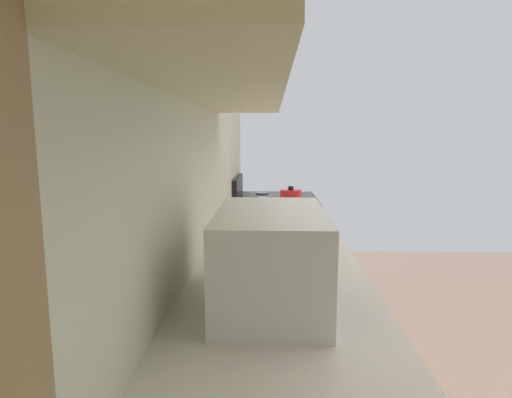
{
  "coord_description": "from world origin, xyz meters",
  "views": [
    {
      "loc": [
        -1.83,
        1.31,
        1.44
      ],
      "look_at": [
        -0.17,
        1.37,
        1.19
      ],
      "focal_mm": 29.27,
      "sensor_mm": 36.0,
      "label": 1
    }
  ],
  "objects_px": {
    "oven_range": "(276,252)",
    "microwave": "(272,257)",
    "bowl": "(294,219)",
    "kettle": "(291,200)"
  },
  "relations": [
    {
      "from": "oven_range",
      "to": "bowl",
      "type": "xyz_separation_m",
      "value": [
        -0.95,
        -0.09,
        0.47
      ]
    },
    {
      "from": "microwave",
      "to": "kettle",
      "type": "xyz_separation_m",
      "value": [
        1.6,
        -0.13,
        -0.07
      ]
    },
    {
      "from": "microwave",
      "to": "bowl",
      "type": "relative_size",
      "value": 3.43
    },
    {
      "from": "microwave",
      "to": "bowl",
      "type": "distance_m",
      "value": 1.21
    },
    {
      "from": "microwave",
      "to": "bowl",
      "type": "bearing_deg",
      "value": -6.15
    },
    {
      "from": "oven_range",
      "to": "microwave",
      "type": "bearing_deg",
      "value": 179.07
    },
    {
      "from": "bowl",
      "to": "kettle",
      "type": "height_order",
      "value": "kettle"
    },
    {
      "from": "oven_range",
      "to": "kettle",
      "type": "relative_size",
      "value": 5.7
    },
    {
      "from": "oven_range",
      "to": "bowl",
      "type": "distance_m",
      "value": 1.06
    },
    {
      "from": "bowl",
      "to": "oven_range",
      "type": "bearing_deg",
      "value": 5.7
    }
  ]
}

